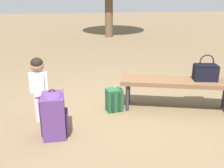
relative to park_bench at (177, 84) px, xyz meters
The scene contains 6 objects.
ground_plane 0.95m from the park_bench, ahead, with size 40.00×40.00×0.00m, color brown.
park_bench is the anchor object (origin of this frame).
handbag 0.41m from the park_bench, 167.14° to the left, with size 0.35×0.24×0.37m.
child_standing 1.90m from the park_bench, ahead, with size 0.23×0.18×0.86m.
backpack_large 1.77m from the park_bench, 15.14° to the left, with size 0.31×0.35×0.58m.
backpack_small 0.92m from the park_bench, ahead, with size 0.25×0.22×0.38m.
Camera 1 is at (0.63, 3.18, 1.60)m, focal length 41.64 mm.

